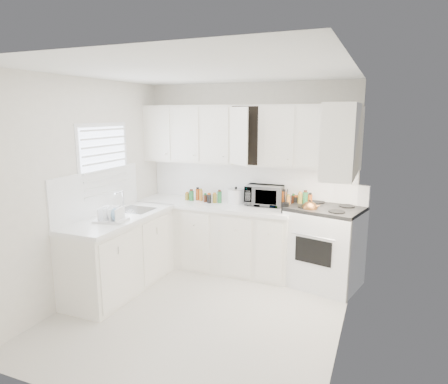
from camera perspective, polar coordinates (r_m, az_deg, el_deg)
The scene contains 39 objects.
floor at distance 4.65m, azimuth -3.42°, elevation -16.93°, with size 3.20×3.20×0.00m, color silver.
ceiling at distance 4.11m, azimuth -3.86°, elevation 16.91°, with size 3.20×3.20×0.00m, color white.
wall_back at distance 5.65m, azimuth 3.46°, elevation 2.15°, with size 3.00×3.00×0.00m, color white.
wall_front at distance 2.89m, azimuth -17.70°, elevation -7.32°, with size 3.00×3.00×0.00m, color white.
wall_left at distance 5.02m, azimuth -19.23°, elevation 0.38°, with size 3.20×3.20×0.00m, color white.
wall_right at distance 3.80m, azimuth 17.21°, elevation -2.85°, with size 3.20×3.20×0.00m, color white.
window_blinds at distance 5.23m, azimuth -16.72°, elevation 3.73°, with size 0.06×0.96×1.06m, color white, non-canonical shape.
lower_cabinets_back at distance 5.71m, azimuth -1.35°, elevation -6.50°, with size 2.22×0.60×0.90m, color white, non-canonical shape.
lower_cabinets_left at distance 5.20m, azimuth -14.64°, elevation -8.69°, with size 0.60×1.60×0.90m, color white, non-canonical shape.
countertop_back at distance 5.58m, azimuth -1.41°, elevation -1.88°, with size 2.24×0.64×0.05m, color white.
countertop_left at distance 5.06m, azimuth -14.82°, elevation -3.64°, with size 0.64×1.62×0.05m, color white.
backsplash_back at distance 5.65m, azimuth 3.42°, elevation 1.39°, with size 2.98×0.02×0.55m, color white.
backsplash_left at distance 5.18m, azimuth -17.64°, elevation -0.05°, with size 0.02×1.60×0.55m, color white.
upper_cabinets_back at distance 5.47m, azimuth 2.93°, elevation 3.97°, with size 3.00×0.33×0.80m, color white, non-canonical shape.
upper_cabinets_right at distance 4.58m, azimuth 16.26°, elevation 2.10°, with size 0.33×0.90×0.80m, color white, non-canonical shape.
sink at distance 5.30m, azimuth -12.63°, elevation -1.25°, with size 0.42×0.38×0.30m, color gray, non-canonical shape.
stove at distance 5.24m, azimuth 14.29°, elevation -6.08°, with size 0.86×0.71×1.32m, color white, non-canonical shape.
tea_kettle at distance 5.01m, azimuth 12.21°, elevation -2.20°, with size 0.23×0.20×0.22m, color brown, non-canonical shape.
frying_pan at distance 5.30m, azimuth 16.63°, elevation -2.60°, with size 0.28×0.47×0.04m, color black, non-canonical shape.
microwave at distance 5.46m, azimuth 5.87°, elevation -0.14°, with size 0.50×0.28×0.34m, color gray.
rice_cooker at distance 5.56m, azimuth 1.72°, elevation -0.42°, with size 0.23×0.23×0.23m, color white, non-canonical shape.
paper_towel at distance 5.58m, azimuth 3.45°, elevation -0.21°, with size 0.12×0.12×0.27m, color white.
utensil_crock at distance 5.06m, azimuth 8.81°, elevation -1.21°, with size 0.11×0.11×0.32m, color black, non-canonical shape.
dish_rack at distance 4.81m, azimuth -15.97°, elevation -2.95°, with size 0.35×0.27×0.19m, color white, non-canonical shape.
spice_left_0 at distance 5.86m, azimuth -5.03°, elevation -0.36°, with size 0.06×0.06×0.13m, color olive.
spice_left_1 at distance 5.75m, azimuth -4.77°, elevation -0.58°, with size 0.06×0.06×0.13m, color #246C36.
spice_left_2 at distance 5.80m, azimuth -3.71°, elevation -0.47°, with size 0.06×0.06×0.13m, color #C25419.
spice_left_3 at distance 5.69m, azimuth -3.42°, elevation -0.70°, with size 0.06×0.06×0.13m, color #C87D2F.
spice_left_4 at distance 5.74m, azimuth -2.36°, elevation -0.59°, with size 0.06×0.06×0.13m, color #4C2515.
spice_left_5 at distance 5.63m, azimuth -2.05°, elevation -0.82°, with size 0.06×0.06×0.13m, color black.
spice_left_6 at distance 5.68m, azimuth -0.98°, elevation -0.71°, with size 0.06×0.06×0.13m, color olive.
spice_left_7 at distance 5.57m, azimuth -0.64°, elevation -0.95°, with size 0.06×0.06×0.13m, color #246C36.
sauce_right_0 at distance 5.41m, azimuth 8.78°, elevation -1.13°, with size 0.06×0.06×0.19m, color #C25419.
sauce_right_1 at distance 5.34m, azimuth 9.20°, elevation -1.30°, with size 0.06×0.06×0.19m, color #C87D2F.
sauce_right_2 at distance 5.38m, azimuth 9.92°, elevation -1.22°, with size 0.06×0.06×0.19m, color #4C2515.
sauce_right_3 at distance 5.31m, azimuth 10.35°, elevation -1.40°, with size 0.06×0.06×0.19m, color black.
sauce_right_4 at distance 5.36m, azimuth 11.06°, elevation -1.31°, with size 0.06×0.06×0.19m, color olive.
sauce_right_5 at distance 5.29m, azimuth 11.52°, elevation -1.49°, with size 0.06×0.06×0.19m, color #246C36.
sauce_right_6 at distance 5.34m, azimuth 12.22°, elevation -1.40°, with size 0.06×0.06×0.19m, color #C25419.
Camera 1 is at (1.79, -3.68, 2.20)m, focal length 31.84 mm.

